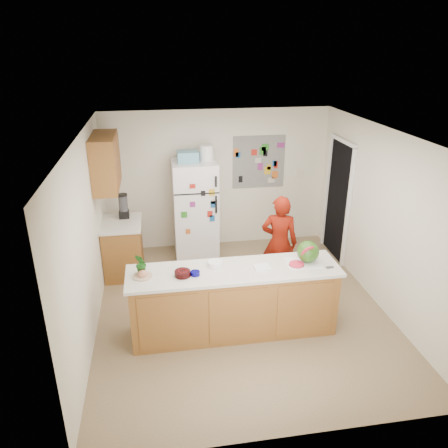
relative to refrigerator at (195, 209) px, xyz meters
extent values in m
cube|color=brown|center=(0.45, -1.88, -0.86)|extent=(4.00, 4.50, 0.02)
cube|color=beige|center=(0.45, 0.38, 0.40)|extent=(4.00, 0.02, 2.50)
cube|color=beige|center=(-1.56, -1.88, 0.40)|extent=(0.02, 4.50, 2.50)
cube|color=beige|center=(2.46, -1.88, 0.40)|extent=(0.02, 4.50, 2.50)
cube|color=white|center=(0.45, -1.88, 1.66)|extent=(4.00, 4.50, 0.02)
cube|color=black|center=(2.44, -0.43, 0.17)|extent=(0.03, 0.85, 2.04)
cube|color=brown|center=(0.25, -2.38, -0.41)|extent=(2.60, 0.62, 0.88)
cube|color=silver|center=(0.25, -2.38, 0.05)|extent=(2.68, 0.70, 0.04)
cube|color=brown|center=(-1.24, -0.53, -0.42)|extent=(0.60, 0.80, 0.86)
cube|color=silver|center=(-1.24, -0.53, 0.03)|extent=(0.64, 0.84, 0.04)
cube|color=brown|center=(-1.37, -0.58, 1.05)|extent=(0.35, 1.00, 0.80)
cube|color=silver|center=(0.00, 0.00, 0.00)|extent=(0.75, 0.70, 1.70)
cube|color=#5999B2|center=(-0.10, 0.00, 0.94)|extent=(0.35, 0.28, 0.18)
cube|color=slate|center=(1.20, 0.36, 0.70)|extent=(0.95, 0.01, 0.95)
imported|color=#671106|center=(1.13, -1.37, -0.10)|extent=(0.63, 0.51, 1.50)
cylinder|color=black|center=(-1.19, -0.33, 0.24)|extent=(0.14, 0.14, 0.38)
cube|color=silver|center=(1.16, -2.36, 0.08)|extent=(0.45, 0.35, 0.01)
sphere|color=#2B5A11|center=(1.22, -2.34, 0.22)|extent=(0.28, 0.28, 0.28)
cylinder|color=red|center=(1.05, -2.41, 0.09)|extent=(0.18, 0.18, 0.02)
cylinder|color=black|center=(-0.40, -2.44, 0.11)|extent=(0.23, 0.23, 0.07)
cylinder|color=white|center=(0.03, -2.24, 0.10)|extent=(0.23, 0.23, 0.06)
cylinder|color=#060456|center=(-0.24, -2.44, 0.10)|extent=(0.12, 0.12, 0.05)
cylinder|color=beige|center=(-0.88, -2.38, 0.08)|extent=(0.28, 0.28, 0.02)
cube|color=white|center=(0.60, -2.39, 0.08)|extent=(0.22, 0.20, 0.02)
cube|color=slate|center=(1.45, -2.53, 0.08)|extent=(0.10, 0.05, 0.01)
imported|color=#0F3D13|center=(-0.88, -2.33, 0.21)|extent=(0.17, 0.19, 0.29)
camera|label=1|loc=(-0.64, -7.10, 2.70)|focal=35.00mm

